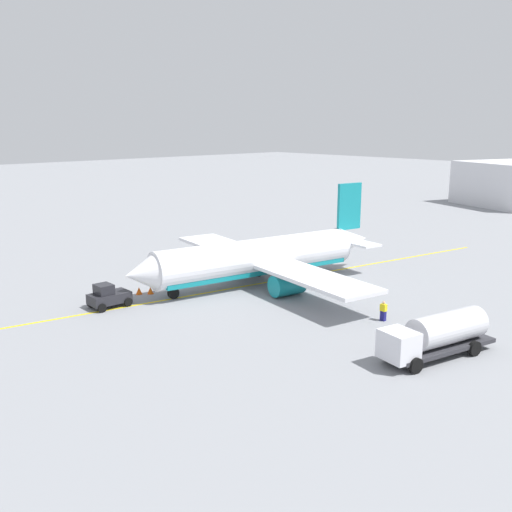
% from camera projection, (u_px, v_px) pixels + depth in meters
% --- Properties ---
extents(ground_plane, '(400.00, 400.00, 0.00)m').
position_uv_depth(ground_plane, '(256.00, 284.00, 60.44)').
color(ground_plane, gray).
extents(airplane, '(29.46, 30.91, 9.76)m').
position_uv_depth(airplane, '(260.00, 258.00, 60.09)').
color(airplane, white).
rests_on(airplane, ground).
extents(fuel_tanker, '(9.88, 4.37, 3.15)m').
position_uv_depth(fuel_tanker, '(437.00, 334.00, 41.24)').
color(fuel_tanker, '#2D2D33').
rests_on(fuel_tanker, ground).
extents(pushback_tug, '(3.61, 2.32, 2.20)m').
position_uv_depth(pushback_tug, '(108.00, 296.00, 52.74)').
color(pushback_tug, '#232328').
rests_on(pushback_tug, ground).
extents(refueling_worker, '(0.37, 0.53, 1.71)m').
position_uv_depth(refueling_worker, '(383.00, 311.00, 49.15)').
color(refueling_worker, navy).
rests_on(refueling_worker, ground).
extents(safety_cone_nose, '(0.63, 0.63, 0.70)m').
position_uv_depth(safety_cone_nose, '(139.00, 291.00, 56.85)').
color(safety_cone_nose, '#F2590F').
rests_on(safety_cone_nose, ground).
extents(safety_cone_wingtip, '(0.62, 0.62, 0.69)m').
position_uv_depth(safety_cone_wingtip, '(150.00, 290.00, 56.99)').
color(safety_cone_wingtip, '#F2590F').
rests_on(safety_cone_wingtip, ground).
extents(taxi_line_marking, '(66.66, 11.52, 0.01)m').
position_uv_depth(taxi_line_marking, '(256.00, 284.00, 60.44)').
color(taxi_line_marking, yellow).
rests_on(taxi_line_marking, ground).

